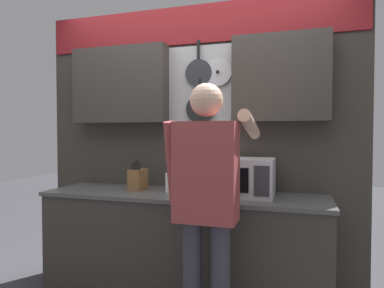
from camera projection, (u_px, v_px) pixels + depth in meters
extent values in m
cube|color=#38332D|center=(182.00, 251.00, 2.70)|extent=(2.20, 0.57, 0.86)
cube|color=#4C4C4C|center=(182.00, 195.00, 2.69)|extent=(2.23, 0.60, 0.03)
cube|color=#38332D|center=(194.00, 149.00, 2.97)|extent=(2.80, 0.04, 2.45)
cube|color=maroon|center=(193.00, 25.00, 2.91)|extent=(2.76, 0.02, 0.32)
cube|color=#38332D|center=(120.00, 85.00, 3.05)|extent=(0.89, 0.16, 0.67)
cube|color=#38332D|center=(280.00, 78.00, 2.64)|extent=(0.74, 0.16, 0.67)
cube|color=#B2B2B2|center=(201.00, 115.00, 2.91)|extent=(0.58, 0.01, 1.17)
cylinder|color=#2D2D33|center=(199.00, 73.00, 2.88)|extent=(0.23, 0.02, 0.23)
cube|color=black|center=(198.00, 50.00, 2.87)|extent=(0.02, 0.02, 0.16)
cylinder|color=black|center=(200.00, 109.00, 2.88)|extent=(0.25, 0.02, 0.25)
cube|color=black|center=(200.00, 86.00, 2.87)|extent=(0.02, 0.02, 0.13)
cylinder|color=#2D2D33|center=(202.00, 145.00, 2.89)|extent=(0.26, 0.02, 0.26)
cube|color=black|center=(202.00, 122.00, 2.88)|extent=(0.02, 0.02, 0.14)
cylinder|color=silver|center=(218.00, 72.00, 2.83)|extent=(0.23, 0.01, 0.23)
sphere|color=black|center=(217.00, 72.00, 2.81)|extent=(0.03, 0.03, 0.03)
cylinder|color=red|center=(182.00, 156.00, 2.94)|extent=(0.01, 0.01, 0.23)
ellipsoid|color=red|center=(182.00, 172.00, 2.95)|extent=(0.06, 0.01, 0.05)
cylinder|color=silver|center=(191.00, 155.00, 2.92)|extent=(0.01, 0.01, 0.20)
ellipsoid|color=silver|center=(191.00, 168.00, 2.92)|extent=(0.04, 0.01, 0.04)
cylinder|color=silver|center=(200.00, 153.00, 2.90)|extent=(0.01, 0.01, 0.17)
ellipsoid|color=silver|center=(200.00, 164.00, 2.90)|extent=(0.04, 0.01, 0.04)
cylinder|color=black|center=(209.00, 156.00, 2.87)|extent=(0.01, 0.01, 0.21)
ellipsoid|color=black|center=(209.00, 170.00, 2.88)|extent=(0.06, 0.01, 0.05)
cylinder|color=silver|center=(219.00, 155.00, 2.85)|extent=(0.01, 0.01, 0.19)
ellipsoid|color=silver|center=(219.00, 168.00, 2.85)|extent=(0.04, 0.01, 0.04)
cube|color=silver|center=(241.00, 177.00, 2.59)|extent=(0.48, 0.36, 0.28)
cube|color=black|center=(230.00, 180.00, 2.43)|extent=(0.27, 0.01, 0.18)
cube|color=#333338|center=(262.00, 181.00, 2.36)|extent=(0.11, 0.01, 0.21)
cube|color=brown|center=(138.00, 180.00, 2.84)|extent=(0.12, 0.16, 0.17)
cylinder|color=black|center=(132.00, 167.00, 2.82)|extent=(0.02, 0.02, 0.05)
cylinder|color=black|center=(134.00, 166.00, 2.81)|extent=(0.02, 0.02, 0.06)
cylinder|color=black|center=(135.00, 166.00, 2.81)|extent=(0.02, 0.03, 0.07)
cylinder|color=black|center=(137.00, 165.00, 2.80)|extent=(0.02, 0.03, 0.08)
cylinder|color=black|center=(138.00, 165.00, 2.80)|extent=(0.02, 0.03, 0.08)
cylinder|color=black|center=(140.00, 167.00, 2.80)|extent=(0.02, 0.03, 0.05)
cylinder|color=white|center=(172.00, 183.00, 2.75)|extent=(0.11, 0.11, 0.15)
cylinder|color=tan|center=(171.00, 171.00, 2.76)|extent=(0.04, 0.05, 0.22)
cylinder|color=red|center=(169.00, 166.00, 2.77)|extent=(0.03, 0.06, 0.29)
cylinder|color=tan|center=(171.00, 171.00, 2.76)|extent=(0.04, 0.04, 0.21)
cylinder|color=silver|center=(174.00, 167.00, 2.75)|extent=(0.02, 0.03, 0.29)
cylinder|color=silver|center=(174.00, 168.00, 2.76)|extent=(0.03, 0.02, 0.26)
cylinder|color=silver|center=(175.00, 168.00, 2.77)|extent=(0.05, 0.04, 0.26)
cylinder|color=tan|center=(172.00, 170.00, 2.75)|extent=(0.02, 0.03, 0.24)
cylinder|color=#383842|center=(192.00, 285.00, 2.15)|extent=(0.12, 0.12, 0.82)
cylinder|color=#383842|center=(220.00, 288.00, 2.09)|extent=(0.12, 0.12, 0.82)
cube|color=#993D3D|center=(206.00, 172.00, 2.10)|extent=(0.38, 0.22, 0.61)
sphere|color=#DBAD8E|center=(206.00, 100.00, 2.08)|extent=(0.20, 0.20, 0.20)
cylinder|color=#993D3D|center=(173.00, 164.00, 2.19)|extent=(0.08, 0.19, 0.55)
cylinder|color=#DBAD8E|center=(250.00, 126.00, 2.27)|extent=(0.08, 0.55, 0.19)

